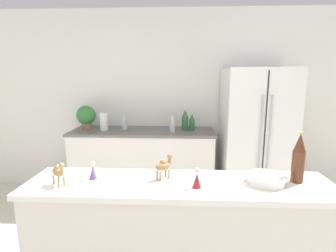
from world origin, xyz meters
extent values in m
cube|color=white|center=(0.00, 2.73, 1.27)|extent=(8.00, 0.06, 2.55)
cube|color=white|center=(-0.27, 2.40, 0.45)|extent=(1.88, 0.60, 0.89)
cube|color=#66605B|center=(-0.27, 2.40, 0.91)|extent=(1.91, 0.63, 0.03)
cube|color=white|center=(1.21, 2.32, 0.87)|extent=(0.84, 0.73, 1.74)
cube|color=black|center=(1.21, 1.95, 0.87)|extent=(0.01, 0.01, 1.67)
cylinder|color=#B2B5BA|center=(1.16, 1.93, 0.96)|extent=(0.02, 0.02, 0.96)
cylinder|color=#B2B5BA|center=(1.26, 1.93, 0.96)|extent=(0.02, 0.02, 0.96)
cube|color=silver|center=(0.24, 0.48, 0.99)|extent=(1.87, 0.45, 0.03)
cylinder|color=#9E6B47|center=(-1.05, 2.45, 0.97)|extent=(0.13, 0.13, 0.09)
sphere|color=#387F3D|center=(-1.05, 2.45, 1.12)|extent=(0.26, 0.26, 0.26)
cylinder|color=white|center=(-0.78, 2.38, 1.04)|extent=(0.11, 0.11, 0.23)
cylinder|color=#2D6033|center=(0.30, 2.43, 1.02)|extent=(0.08, 0.08, 0.18)
cone|color=#2D6033|center=(0.30, 2.43, 1.16)|extent=(0.08, 0.08, 0.10)
cylinder|color=gold|center=(0.30, 2.43, 1.21)|extent=(0.03, 0.03, 0.01)
cylinder|color=#B2B7BC|center=(0.13, 2.31, 1.01)|extent=(0.07, 0.07, 0.16)
cone|color=#B2B7BC|center=(0.13, 2.31, 1.13)|extent=(0.07, 0.07, 0.09)
cylinder|color=gold|center=(0.13, 2.31, 1.18)|extent=(0.03, 0.03, 0.01)
cylinder|color=#B2B7BC|center=(-0.51, 2.42, 1.00)|extent=(0.08, 0.08, 0.14)
cone|color=#B2B7BC|center=(-0.51, 2.42, 1.11)|extent=(0.08, 0.08, 0.08)
cylinder|color=gold|center=(-0.51, 2.42, 1.15)|extent=(0.03, 0.03, 0.01)
cylinder|color=#2D6033|center=(0.39, 2.42, 1.00)|extent=(0.07, 0.07, 0.14)
cone|color=#2D6033|center=(0.39, 2.42, 1.11)|extent=(0.07, 0.07, 0.08)
cylinder|color=gold|center=(0.39, 2.42, 1.16)|extent=(0.02, 0.02, 0.01)
cylinder|color=#562D19|center=(0.95, 0.52, 1.10)|extent=(0.07, 0.07, 0.19)
cone|color=#562D19|center=(0.95, 0.52, 1.25)|extent=(0.07, 0.07, 0.11)
cylinder|color=gold|center=(0.95, 0.52, 1.31)|extent=(0.03, 0.03, 0.01)
cylinder|color=white|center=(0.76, 0.49, 1.03)|extent=(0.22, 0.22, 0.04)
torus|color=white|center=(0.76, 0.49, 1.05)|extent=(0.24, 0.24, 0.02)
ellipsoid|color=#A87F4C|center=(-0.48, 0.40, 1.09)|extent=(0.11, 0.11, 0.05)
sphere|color=#A87F4C|center=(-0.48, 0.40, 1.11)|extent=(0.04, 0.04, 0.04)
cylinder|color=#A87F4C|center=(-0.44, 0.37, 1.11)|extent=(0.02, 0.02, 0.05)
sphere|color=#A87F4C|center=(-0.44, 0.37, 1.14)|extent=(0.03, 0.03, 0.03)
cylinder|color=#A87F4C|center=(-0.44, 0.40, 1.03)|extent=(0.01, 0.01, 0.06)
cylinder|color=#A87F4C|center=(-0.46, 0.37, 1.03)|extent=(0.01, 0.01, 0.06)
cylinder|color=#A87F4C|center=(-0.49, 0.44, 1.03)|extent=(0.01, 0.01, 0.06)
cylinder|color=#A87F4C|center=(-0.51, 0.41, 1.03)|extent=(0.01, 0.01, 0.06)
ellipsoid|color=olive|center=(0.13, 0.53, 1.09)|extent=(0.12, 0.11, 0.05)
sphere|color=olive|center=(0.13, 0.53, 1.11)|extent=(0.04, 0.04, 0.04)
cylinder|color=olive|center=(0.17, 0.56, 1.12)|extent=(0.02, 0.02, 0.05)
sphere|color=olive|center=(0.17, 0.56, 1.14)|extent=(0.03, 0.03, 0.03)
cylinder|color=olive|center=(0.15, 0.56, 1.03)|extent=(0.01, 0.01, 0.06)
cylinder|color=olive|center=(0.17, 0.54, 1.03)|extent=(0.01, 0.01, 0.06)
cylinder|color=olive|center=(0.10, 0.52, 1.03)|extent=(0.01, 0.01, 0.06)
cylinder|color=olive|center=(0.12, 0.49, 1.03)|extent=(0.01, 0.01, 0.06)
cone|color=#6B4784|center=(-0.31, 0.51, 1.05)|extent=(0.05, 0.05, 0.08)
sphere|color=beige|center=(-0.31, 0.51, 1.10)|extent=(0.03, 0.03, 0.03)
cone|color=maroon|center=(0.34, 0.41, 1.05)|extent=(0.05, 0.05, 0.09)
sphere|color=beige|center=(0.34, 0.41, 1.11)|extent=(0.03, 0.03, 0.03)
camera|label=1|loc=(0.24, -1.03, 1.64)|focal=28.00mm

